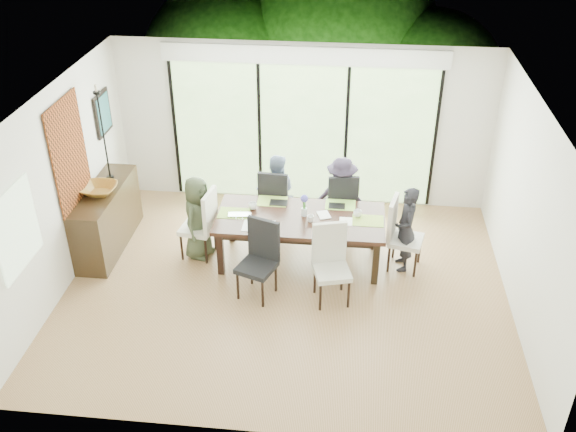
# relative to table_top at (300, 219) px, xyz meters

# --- Properties ---
(floor) EXTENTS (6.00, 5.00, 0.01)m
(floor) POSITION_rel_table_top_xyz_m (-0.13, -0.67, -0.72)
(floor) COLOR brown
(floor) RESTS_ON ground
(ceiling) EXTENTS (6.00, 5.00, 0.01)m
(ceiling) POSITION_rel_table_top_xyz_m (-0.13, -0.67, 1.99)
(ceiling) COLOR white
(ceiling) RESTS_ON wall_back
(wall_back) EXTENTS (6.00, 0.02, 2.70)m
(wall_back) POSITION_rel_table_top_xyz_m (-0.13, 1.84, 0.64)
(wall_back) COLOR silver
(wall_back) RESTS_ON floor
(wall_front) EXTENTS (6.00, 0.02, 2.70)m
(wall_front) POSITION_rel_table_top_xyz_m (-0.13, -3.18, 0.64)
(wall_front) COLOR white
(wall_front) RESTS_ON floor
(wall_left) EXTENTS (0.02, 5.00, 2.70)m
(wall_left) POSITION_rel_table_top_xyz_m (-3.14, -0.67, 0.64)
(wall_left) COLOR beige
(wall_left) RESTS_ON floor
(wall_right) EXTENTS (0.02, 5.00, 2.70)m
(wall_right) POSITION_rel_table_top_xyz_m (2.88, -0.67, 0.64)
(wall_right) COLOR silver
(wall_right) RESTS_ON floor
(glass_doors) EXTENTS (4.20, 0.02, 2.30)m
(glass_doors) POSITION_rel_table_top_xyz_m (-0.13, 1.80, 0.49)
(glass_doors) COLOR #598C3F
(glass_doors) RESTS_ON wall_back
(blinds_header) EXTENTS (4.40, 0.06, 0.28)m
(blinds_header) POSITION_rel_table_top_xyz_m (-0.13, 1.79, 1.79)
(blinds_header) COLOR white
(blinds_header) RESTS_ON wall_back
(mullion_a) EXTENTS (0.05, 0.04, 2.30)m
(mullion_a) POSITION_rel_table_top_xyz_m (-2.23, 1.79, 0.49)
(mullion_a) COLOR black
(mullion_a) RESTS_ON wall_back
(mullion_b) EXTENTS (0.05, 0.04, 2.30)m
(mullion_b) POSITION_rel_table_top_xyz_m (-0.83, 1.79, 0.49)
(mullion_b) COLOR black
(mullion_b) RESTS_ON wall_back
(mullion_c) EXTENTS (0.05, 0.04, 2.30)m
(mullion_c) POSITION_rel_table_top_xyz_m (0.57, 1.79, 0.49)
(mullion_c) COLOR black
(mullion_c) RESTS_ON wall_back
(mullion_d) EXTENTS (0.05, 0.04, 2.30)m
(mullion_d) POSITION_rel_table_top_xyz_m (1.97, 1.79, 0.49)
(mullion_d) COLOR black
(mullion_d) RESTS_ON wall_back
(side_window) EXTENTS (0.02, 0.90, 1.00)m
(side_window) POSITION_rel_table_top_xyz_m (-3.10, -1.87, 0.79)
(side_window) COLOR #8CAD7F
(side_window) RESTS_ON wall_left
(deck) EXTENTS (6.00, 1.80, 0.10)m
(deck) POSITION_rel_table_top_xyz_m (-0.13, 2.73, -0.76)
(deck) COLOR brown
(deck) RESTS_ON ground
(rail_top) EXTENTS (6.00, 0.08, 0.06)m
(rail_top) POSITION_rel_table_top_xyz_m (-0.13, 3.53, -0.16)
(rail_top) COLOR brown
(rail_top) RESTS_ON deck
(foliage_left) EXTENTS (3.20, 3.20, 3.20)m
(foliage_left) POSITION_rel_table_top_xyz_m (-1.93, 4.53, 0.73)
(foliage_left) COLOR #14380F
(foliage_left) RESTS_ON ground
(foliage_mid) EXTENTS (4.00, 4.00, 4.00)m
(foliage_mid) POSITION_rel_table_top_xyz_m (0.27, 5.13, 1.09)
(foliage_mid) COLOR #14380F
(foliage_mid) RESTS_ON ground
(foliage_right) EXTENTS (2.80, 2.80, 2.80)m
(foliage_right) POSITION_rel_table_top_xyz_m (2.07, 4.33, 0.55)
(foliage_right) COLOR #14380F
(foliage_right) RESTS_ON ground
(foliage_far) EXTENTS (3.60, 3.60, 3.60)m
(foliage_far) POSITION_rel_table_top_xyz_m (-0.73, 5.83, 0.91)
(foliage_far) COLOR #14380F
(foliage_far) RESTS_ON ground
(table_top) EXTENTS (2.37, 1.09, 0.06)m
(table_top) POSITION_rel_table_top_xyz_m (0.00, 0.00, 0.00)
(table_top) COLOR black
(table_top) RESTS_ON floor
(table_apron) EXTENTS (2.18, 0.89, 0.10)m
(table_apron) POSITION_rel_table_top_xyz_m (-0.00, 0.00, -0.09)
(table_apron) COLOR black
(table_apron) RESTS_ON floor
(table_leg_fl) EXTENTS (0.09, 0.09, 0.68)m
(table_leg_fl) POSITION_rel_table_top_xyz_m (-1.08, -0.43, -0.37)
(table_leg_fl) COLOR black
(table_leg_fl) RESTS_ON floor
(table_leg_fr) EXTENTS (0.09, 0.09, 0.68)m
(table_leg_fr) POSITION_rel_table_top_xyz_m (1.08, -0.43, -0.37)
(table_leg_fr) COLOR black
(table_leg_fr) RESTS_ON floor
(table_leg_bl) EXTENTS (0.09, 0.09, 0.68)m
(table_leg_bl) POSITION_rel_table_top_xyz_m (-1.08, 0.43, -0.37)
(table_leg_bl) COLOR black
(table_leg_bl) RESTS_ON floor
(table_leg_br) EXTENTS (0.09, 0.09, 0.68)m
(table_leg_br) POSITION_rel_table_top_xyz_m (1.08, 0.43, -0.37)
(table_leg_br) COLOR black
(table_leg_br) RESTS_ON floor
(chair_left_end) EXTENTS (0.52, 0.52, 1.09)m
(chair_left_end) POSITION_rel_table_top_xyz_m (-1.50, 0.00, -0.17)
(chair_left_end) COLOR white
(chair_left_end) RESTS_ON floor
(chair_right_end) EXTENTS (0.55, 0.55, 1.09)m
(chair_right_end) POSITION_rel_table_top_xyz_m (1.50, 0.00, -0.17)
(chair_right_end) COLOR silver
(chair_right_end) RESTS_ON floor
(chair_far_left) EXTENTS (0.49, 0.49, 1.09)m
(chair_far_left) POSITION_rel_table_top_xyz_m (-0.45, 0.85, -0.17)
(chair_far_left) COLOR black
(chair_far_left) RESTS_ON floor
(chair_far_right) EXTENTS (0.52, 0.52, 1.09)m
(chair_far_right) POSITION_rel_table_top_xyz_m (0.55, 0.85, -0.17)
(chair_far_right) COLOR black
(chair_far_right) RESTS_ON floor
(chair_near_left) EXTENTS (0.58, 0.58, 1.09)m
(chair_near_left) POSITION_rel_table_top_xyz_m (-0.50, -0.87, -0.17)
(chair_near_left) COLOR black
(chair_near_left) RESTS_ON floor
(chair_near_right) EXTENTS (0.56, 0.56, 1.09)m
(chair_near_right) POSITION_rel_table_top_xyz_m (0.50, -0.87, -0.17)
(chair_near_right) COLOR beige
(chair_near_right) RESTS_ON floor
(person_left_end) EXTENTS (0.51, 0.67, 1.28)m
(person_left_end) POSITION_rel_table_top_xyz_m (-1.48, 0.00, -0.07)
(person_left_end) COLOR #3A452E
(person_left_end) RESTS_ON floor
(person_right_end) EXTENTS (0.44, 0.63, 1.28)m
(person_right_end) POSITION_rel_table_top_xyz_m (1.48, 0.00, -0.07)
(person_right_end) COLOR black
(person_right_end) RESTS_ON floor
(person_far_left) EXTENTS (0.62, 0.41, 1.28)m
(person_far_left) POSITION_rel_table_top_xyz_m (-0.45, 0.83, -0.07)
(person_far_left) COLOR slate
(person_far_left) RESTS_ON floor
(person_far_right) EXTENTS (0.64, 0.44, 1.28)m
(person_far_right) POSITION_rel_table_top_xyz_m (0.55, 0.83, -0.07)
(person_far_right) COLOR #261E2E
(person_far_right) RESTS_ON floor
(placemat_left) EXTENTS (0.44, 0.32, 0.01)m
(placemat_left) POSITION_rel_table_top_xyz_m (-0.95, 0.00, 0.03)
(placemat_left) COLOR olive
(placemat_left) RESTS_ON table_top
(placemat_right) EXTENTS (0.44, 0.32, 0.01)m
(placemat_right) POSITION_rel_table_top_xyz_m (0.95, 0.00, 0.03)
(placemat_right) COLOR #88A73B
(placemat_right) RESTS_ON table_top
(placemat_far_l) EXTENTS (0.44, 0.32, 0.01)m
(placemat_far_l) POSITION_rel_table_top_xyz_m (-0.45, 0.40, 0.03)
(placemat_far_l) COLOR #92B841
(placemat_far_l) RESTS_ON table_top
(placemat_far_r) EXTENTS (0.44, 0.32, 0.01)m
(placemat_far_r) POSITION_rel_table_top_xyz_m (0.55, 0.40, 0.03)
(placemat_far_r) COLOR #85C145
(placemat_far_r) RESTS_ON table_top
(placemat_paper) EXTENTS (0.44, 0.32, 0.01)m
(placemat_paper) POSITION_rel_table_top_xyz_m (-0.55, -0.30, 0.03)
(placemat_paper) COLOR white
(placemat_paper) RESTS_ON table_top
(tablet_far_l) EXTENTS (0.26, 0.18, 0.01)m
(tablet_far_l) POSITION_rel_table_top_xyz_m (-0.35, 0.35, 0.04)
(tablet_far_l) COLOR black
(tablet_far_l) RESTS_ON table_top
(tablet_far_r) EXTENTS (0.24, 0.17, 0.01)m
(tablet_far_r) POSITION_rel_table_top_xyz_m (0.50, 0.35, 0.04)
(tablet_far_r) COLOR black
(tablet_far_r) RESTS_ON table_top
(papers) EXTENTS (0.30, 0.22, 0.00)m
(papers) POSITION_rel_table_top_xyz_m (0.70, -0.05, 0.03)
(papers) COLOR white
(papers) RESTS_ON table_top
(platter_base) EXTENTS (0.26, 0.26, 0.02)m
(platter_base) POSITION_rel_table_top_xyz_m (-0.55, -0.30, 0.05)
(platter_base) COLOR white
(platter_base) RESTS_ON table_top
(platter_snacks) EXTENTS (0.20, 0.20, 0.01)m
(platter_snacks) POSITION_rel_table_top_xyz_m (-0.55, -0.30, 0.07)
(platter_snacks) COLOR #C86817
(platter_snacks) RESTS_ON table_top
(vase) EXTENTS (0.08, 0.08, 0.12)m
(vase) POSITION_rel_table_top_xyz_m (0.05, 0.05, 0.09)
(vase) COLOR silver
(vase) RESTS_ON table_top
(hyacinth_stems) EXTENTS (0.04, 0.04, 0.16)m
(hyacinth_stems) POSITION_rel_table_top_xyz_m (0.05, 0.05, 0.21)
(hyacinth_stems) COLOR #337226
(hyacinth_stems) RESTS_ON table_top
(hyacinth_blooms) EXTENTS (0.11, 0.11, 0.11)m
(hyacinth_blooms) POSITION_rel_table_top_xyz_m (0.05, 0.05, 0.31)
(hyacinth_blooms) COLOR #504BBD
(hyacinth_blooms) RESTS_ON table_top
(laptop) EXTENTS (0.35, 0.25, 0.03)m
(laptop) POSITION_rel_table_top_xyz_m (-0.85, -0.10, 0.04)
(laptop) COLOR silver
(laptop) RESTS_ON table_top
(cup_a) EXTENTS (0.17, 0.17, 0.09)m
(cup_a) POSITION_rel_table_top_xyz_m (-0.70, 0.15, 0.08)
(cup_a) COLOR white
(cup_a) RESTS_ON table_top
(cup_b) EXTENTS (0.14, 0.14, 0.09)m
(cup_b) POSITION_rel_table_top_xyz_m (0.15, -0.10, 0.08)
(cup_b) COLOR white
(cup_b) RESTS_ON table_top
(cup_c) EXTENTS (0.15, 0.15, 0.09)m
(cup_c) POSITION_rel_table_top_xyz_m (0.80, 0.10, 0.08)
(cup_c) COLOR white
(cup_c) RESTS_ON table_top
(book) EXTENTS (0.23, 0.26, 0.02)m
(book) POSITION_rel_table_top_xyz_m (0.25, 0.05, 0.04)
(book) COLOR white
(book) RESTS_ON table_top
(sideboard) EXTENTS (0.48, 1.70, 0.95)m
(sideboard) POSITION_rel_table_top_xyz_m (-2.89, 0.10, -0.24)
(sideboard) COLOR black
(sideboard) RESTS_ON floor
(bowl) EXTENTS (0.50, 0.50, 0.12)m
(bowl) POSITION_rel_table_top_xyz_m (-2.89, 0.00, 0.30)
(bowl) COLOR brown
(bowl) RESTS_ON sideboard
(candlestick_base) EXTENTS (0.11, 0.11, 0.04)m
(candlestick_base) POSITION_rel_table_top_xyz_m (-2.89, 0.45, 0.26)
(candlestick_base) COLOR black
(candlestick_base) RESTS_ON sideboard
(candlestick_shaft) EXTENTS (0.03, 0.03, 1.33)m
(candlestick_shaft) POSITION_rel_table_top_xyz_m (-2.89, 0.45, 0.93)
(candlestick_shaft) COLOR black
(candlestick_shaft) RESTS_ON sideboard
(candlestick_pan) EXTENTS (0.11, 0.11, 0.03)m
(candlestick_pan) POSITION_rel_table_top_xyz_m (-2.89, 0.45, 1.59)
(candlestick_pan) COLOR black
(candlestick_pan) RESTS_ON sideboard
(candle) EXTENTS (0.04, 0.04, 0.11)m
(candle) POSITION_rel_table_top_xyz_m (-2.89, 0.45, 1.65)
(candle) COLOR silver
(candle) RESTS_ON sideboard
(tapestry) EXTENTS (0.02, 1.00, 1.50)m
(tapestry) POSITION_rel_table_top_xyz_m (-3.10, -0.27, 0.99)
(tapestry) COLOR #973D16
(tapestry) RESTS_ON wall_left
(art_frame) EXTENTS (0.03, 0.55, 0.65)m
(art_frame) POSITION_rel_table_top_xyz_m (-3.10, 1.03, 1.04)
(art_frame) COLOR black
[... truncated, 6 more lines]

